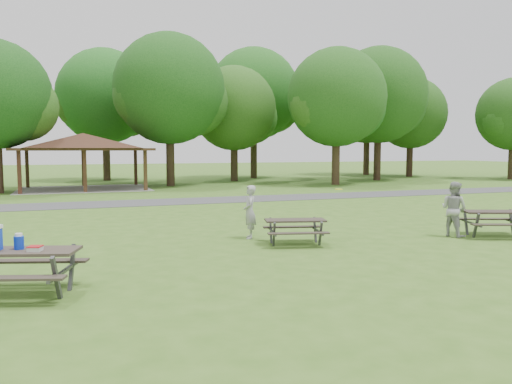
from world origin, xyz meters
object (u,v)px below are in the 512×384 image
at_px(picnic_table_near, 9,253).
at_px(picnic_table_middle, 295,225).
at_px(frisbee_catcher, 454,209).
at_px(frisbee_thrower, 250,212).

distance_m(picnic_table_near, picnic_table_middle, 7.57).
relative_size(picnic_table_middle, frisbee_catcher, 1.17).
height_order(frisbee_thrower, frisbee_catcher, frisbee_catcher).
xyz_separation_m(picnic_table_middle, frisbee_catcher, (5.17, -0.52, 0.31)).
distance_m(frisbee_thrower, frisbee_catcher, 6.35).
relative_size(picnic_table_near, picnic_table_middle, 1.22).
height_order(picnic_table_middle, frisbee_catcher, frisbee_catcher).
distance_m(picnic_table_middle, frisbee_catcher, 5.20).
xyz_separation_m(picnic_table_near, frisbee_thrower, (6.15, 4.07, -0.00)).
bearing_deg(frisbee_thrower, frisbee_catcher, 89.31).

